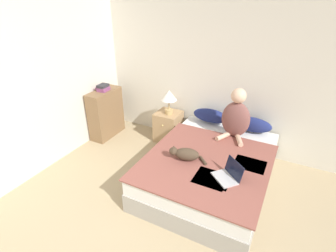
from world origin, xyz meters
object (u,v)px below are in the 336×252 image
book_stack_top (103,88)px  person_sitting (236,117)px  laptop_open (228,175)px  nightstand (168,126)px  bed (210,169)px  pillow_far (252,124)px  cat_tabby (185,154)px  table_lamp (169,97)px  bookshelf (106,113)px  pillow_near (210,116)px

book_stack_top → person_sitting: bearing=4.3°
laptop_open → nightstand: 1.90m
bed → pillow_far: size_ratio=3.52×
cat_tabby → table_lamp: table_lamp is taller
person_sitting → book_stack_top: 2.33m
bed → book_stack_top: bearing=168.3°
person_sitting → bookshelf: person_sitting is taller
nightstand → book_stack_top: book_stack_top is taller
person_sitting → pillow_far: bearing=53.2°
table_lamp → pillow_far: bearing=4.7°
pillow_far → bookshelf: 2.58m
bookshelf → book_stack_top: book_stack_top is taller
bookshelf → person_sitting: bearing=4.3°
person_sitting → book_stack_top: bearing=-175.7°
pillow_near → pillow_far: size_ratio=1.00×
book_stack_top → cat_tabby: bearing=-21.0°
bed → book_stack_top: size_ratio=9.86×
pillow_near → person_sitting: person_sitting is taller
bed → table_lamp: table_lamp is taller
cat_tabby → table_lamp: 1.37m
cat_tabby → bed: bearing=-147.9°
bed → nightstand: bearing=142.9°
pillow_near → person_sitting: (0.48, -0.28, 0.21)m
laptop_open → book_stack_top: bearing=-157.5°
person_sitting → laptop_open: bearing=-78.7°
person_sitting → cat_tabby: 1.02m
pillow_near → nightstand: (-0.74, -0.08, -0.34)m
pillow_far → person_sitting: person_sitting is taller
bed → pillow_near: size_ratio=3.52×
pillow_far → table_lamp: bearing=-175.3°
bed → person_sitting: person_sitting is taller
bed → cat_tabby: (-0.26, -0.29, 0.34)m
person_sitting → bookshelf: 2.36m
nightstand → bookshelf: 1.18m
person_sitting → table_lamp: bearing=172.1°
nightstand → cat_tabby: bearing=-53.4°
bed → cat_tabby: cat_tabby is taller
table_lamp → bookshelf: (-1.13, -0.34, -0.41)m
bed → person_sitting: (0.13, 0.62, 0.57)m
person_sitting → pillow_near: bearing=149.6°
cat_tabby → nightstand: 1.42m
bed → table_lamp: (-1.06, 0.79, 0.61)m
nightstand → book_stack_top: bearing=-161.4°
table_lamp → laptop_open: bearing=-40.6°
person_sitting → cat_tabby: (-0.40, -0.91, -0.24)m
cat_tabby → bookshelf: 2.07m
pillow_near → table_lamp: size_ratio=1.35×
cat_tabby → nightstand: cat_tabby is taller
bed → nightstand: size_ratio=3.84×
book_stack_top → table_lamp: bearing=16.7°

